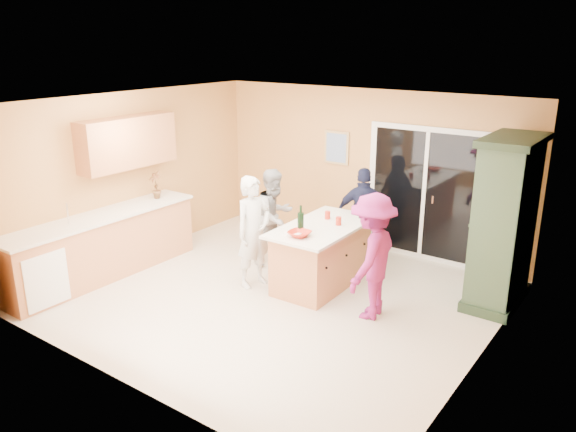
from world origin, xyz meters
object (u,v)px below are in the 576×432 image
Objects in this scene: green_hutch at (504,225)px; woman_grey at (275,216)px; woman_navy at (364,215)px; woman_magenta at (372,257)px; woman_white at (253,232)px; kitchen_island at (322,257)px.

green_hutch reaches higher than woman_grey.
woman_magenta is at bearing 93.94° from woman_navy.
woman_white reaches higher than woman_grey.
woman_white is (-2.96, -1.44, -0.29)m from green_hutch.
woman_grey is 2.19m from woman_magenta.
kitchen_island is at bearing -158.08° from green_hutch.
green_hutch is at bearing 131.98° from woman_magenta.
kitchen_island is at bearing -43.24° from woman_white.
woman_white is 1.88m from woman_navy.
kitchen_island is 1.07× the size of woman_white.
green_hutch is 1.40× the size of woman_white.
woman_magenta is at bearing -75.07° from woman_white.
green_hutch is at bearing -53.18° from woman_white.
woman_navy is at bearing 87.19° from kitchen_island.
woman_magenta is at bearing -132.15° from green_hutch.
woman_white is (-0.77, -0.56, 0.38)m from kitchen_island.
woman_navy is (1.09, 0.83, 0.00)m from woman_grey.
woman_grey is at bearing 162.69° from kitchen_island.
woman_grey is 0.99× the size of woman_navy.
kitchen_island is 1.02m from woman_white.
woman_navy is (-2.15, 0.26, -0.34)m from green_hutch.
green_hutch is at bearing -73.15° from woman_grey.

